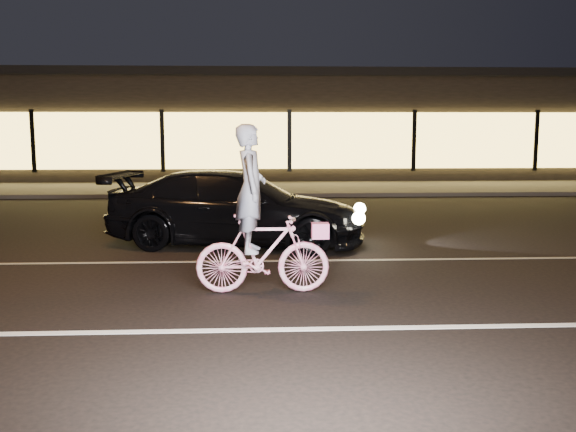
{
  "coord_description": "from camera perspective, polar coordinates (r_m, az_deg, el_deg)",
  "views": [
    {
      "loc": [
        -1.2,
        -8.18,
        2.21
      ],
      "look_at": [
        -0.76,
        0.6,
        0.94
      ],
      "focal_mm": 40.0,
      "sensor_mm": 36.0,
      "label": 1
    }
  ],
  "objects": [
    {
      "name": "storefront",
      "position": [
        27.17,
        -0.33,
        8.1
      ],
      "size": [
        25.4,
        8.42,
        4.2
      ],
      "color": "black",
      "rests_on": "ground"
    },
    {
      "name": "sidewalk",
      "position": [
        21.32,
        0.38,
        2.44
      ],
      "size": [
        30.0,
        4.0,
        0.12
      ],
      "primitive_type": "cube",
      "color": "#383533",
      "rests_on": "ground"
    },
    {
      "name": "lane_stripe_near",
      "position": [
        7.13,
        7.06,
        -9.87
      ],
      "size": [
        60.0,
        0.12,
        0.01
      ],
      "primitive_type": "cube",
      "color": "silver",
      "rests_on": "ground"
    },
    {
      "name": "ground",
      "position": [
        8.55,
        5.33,
        -6.79
      ],
      "size": [
        90.0,
        90.0,
        0.0
      ],
      "primitive_type": "plane",
      "color": "black",
      "rests_on": "ground"
    },
    {
      "name": "sedan",
      "position": [
        11.75,
        -4.6,
        0.71
      ],
      "size": [
        4.94,
        2.68,
        1.36
      ],
      "rotation": [
        0.0,
        0.0,
        1.4
      ],
      "color": "black",
      "rests_on": "ground"
    },
    {
      "name": "cyclist",
      "position": [
        8.35,
        -2.55,
        -1.62
      ],
      "size": [
        1.75,
        0.6,
        2.21
      ],
      "rotation": [
        0.0,
        0.0,
        1.57
      ],
      "color": "#FF3981",
      "rests_on": "ground"
    },
    {
      "name": "lane_stripe_far",
      "position": [
        10.48,
        3.78,
        -3.95
      ],
      "size": [
        60.0,
        0.1,
        0.01
      ],
      "primitive_type": "cube",
      "color": "gray",
      "rests_on": "ground"
    }
  ]
}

